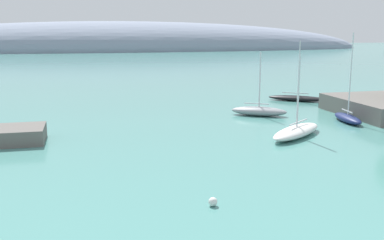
{
  "coord_description": "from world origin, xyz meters",
  "views": [
    {
      "loc": [
        -9.55,
        -11.56,
        9.82
      ],
      "look_at": [
        -0.59,
        24.37,
        2.39
      ],
      "focal_mm": 42.17,
      "sensor_mm": 36.0,
      "label": 1
    }
  ],
  "objects": [
    {
      "name": "sailboat_navy_end_of_line",
      "position": [
        18.34,
        30.7,
        0.52
      ],
      "size": [
        2.32,
        5.67,
        9.54
      ],
      "rotation": [
        0.0,
        0.0,
        4.58
      ],
      "color": "navy",
      "rests_on": "water"
    },
    {
      "name": "sailboat_white_near_shore",
      "position": [
        9.87,
        25.93,
        0.53
      ],
      "size": [
        7.88,
        6.89,
        7.63
      ],
      "rotation": [
        0.0,
        0.0,
        3.81
      ],
      "color": "white",
      "rests_on": "water"
    },
    {
      "name": "distant_ridge",
      "position": [
        9.15,
        214.09,
        0.0
      ],
      "size": [
        259.85,
        51.51,
        27.92
      ],
      "primitive_type": "ellipsoid",
      "color": "gray",
      "rests_on": "ground"
    },
    {
      "name": "sailboat_grey_mid_mooring",
      "position": [
        10.48,
        36.59,
        0.58
      ],
      "size": [
        6.62,
        5.11,
        7.38
      ],
      "rotation": [
        0.0,
        0.0,
        5.75
      ],
      "color": "gray",
      "rests_on": "water"
    },
    {
      "name": "sailboat_black_outer_mooring",
      "position": [
        19.97,
        45.56,
        0.44
      ],
      "size": [
        7.78,
        6.19,
        8.39
      ],
      "rotation": [
        0.0,
        0.0,
        5.68
      ],
      "color": "black",
      "rests_on": "water"
    },
    {
      "name": "mooring_buoy_white",
      "position": [
        -2.57,
        11.53,
        0.26
      ],
      "size": [
        0.52,
        0.52,
        0.52
      ],
      "primitive_type": "sphere",
      "color": "silver",
      "rests_on": "water"
    }
  ]
}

